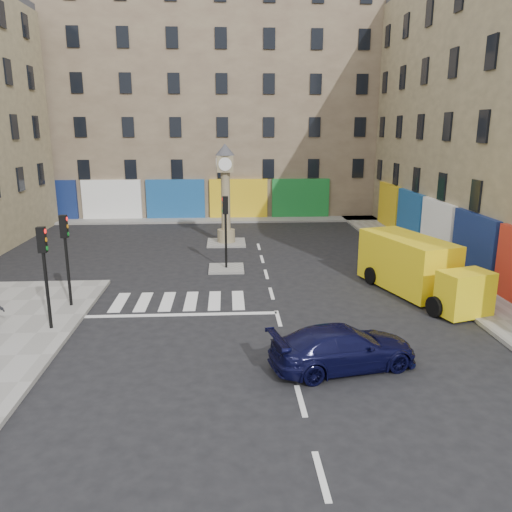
{
  "coord_description": "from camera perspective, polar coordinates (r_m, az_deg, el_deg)",
  "views": [
    {
      "loc": [
        -1.9,
        -16.94,
        7.13
      ],
      "look_at": [
        -0.75,
        2.97,
        2.0
      ],
      "focal_mm": 35.0,
      "sensor_mm": 36.0,
      "label": 1
    }
  ],
  "objects": [
    {
      "name": "traffic_light_left_far",
      "position": [
        21.05,
        -20.93,
        1.09
      ],
      "size": [
        0.28,
        0.22,
        3.7
      ],
      "color": "black",
      "rests_on": "sidewalk_left"
    },
    {
      "name": "sidewalk_right",
      "position": [
        29.8,
        17.63,
        0.04
      ],
      "size": [
        2.6,
        30.0,
        0.15
      ],
      "primitive_type": "cube",
      "color": "gray",
      "rests_on": "ground"
    },
    {
      "name": "clock_pillar",
      "position": [
        31.15,
        -3.51,
        7.79
      ],
      "size": [
        1.2,
        1.2,
        6.1
      ],
      "color": "tan",
      "rests_on": "island_far"
    },
    {
      "name": "island_far",
      "position": [
        31.74,
        -3.41,
        1.53
      ],
      "size": [
        2.4,
        2.4,
        0.12
      ],
      "primitive_type": "cube",
      "color": "gray",
      "rests_on": "ground"
    },
    {
      "name": "ground",
      "position": [
        18.48,
        2.88,
        -8.29
      ],
      "size": [
        120.0,
        120.0,
        0.0
      ],
      "primitive_type": "plane",
      "color": "black",
      "rests_on": "ground"
    },
    {
      "name": "traffic_light_island",
      "position": [
        25.35,
        -3.49,
        4.08
      ],
      "size": [
        0.28,
        0.22,
        3.7
      ],
      "color": "black",
      "rests_on": "island_near"
    },
    {
      "name": "building_far",
      "position": [
        45.01,
        -6.23,
        16.09
      ],
      "size": [
        32.0,
        10.0,
        17.0
      ],
      "primitive_type": "cube",
      "color": "#87765A",
      "rests_on": "ground"
    },
    {
      "name": "navy_sedan",
      "position": [
        15.63,
        9.95,
        -10.26
      ],
      "size": [
        4.85,
        2.82,
        1.32
      ],
      "primitive_type": "imported",
      "rotation": [
        0.0,
        0.0,
        1.8
      ],
      "color": "black",
      "rests_on": "ground"
    },
    {
      "name": "yellow_van",
      "position": [
        22.92,
        17.83,
        -1.25
      ],
      "size": [
        3.82,
        6.99,
        2.44
      ],
      "rotation": [
        0.0,
        0.0,
        0.29
      ],
      "color": "yellow",
      "rests_on": "ground"
    },
    {
      "name": "island_near",
      "position": [
        25.93,
        -3.41,
        -1.43
      ],
      "size": [
        1.8,
        1.8,
        0.12
      ],
      "primitive_type": "cube",
      "color": "gray",
      "rests_on": "ground"
    },
    {
      "name": "sidewalk_far",
      "position": [
        39.83,
        -6.3,
        4.13
      ],
      "size": [
        32.0,
        2.4,
        0.15
      ],
      "primitive_type": "cube",
      "color": "gray",
      "rests_on": "ground"
    },
    {
      "name": "traffic_light_left_near",
      "position": [
        18.85,
        -23.05,
        -0.6
      ],
      "size": [
        0.28,
        0.22,
        3.7
      ],
      "color": "black",
      "rests_on": "sidewalk_left"
    }
  ]
}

